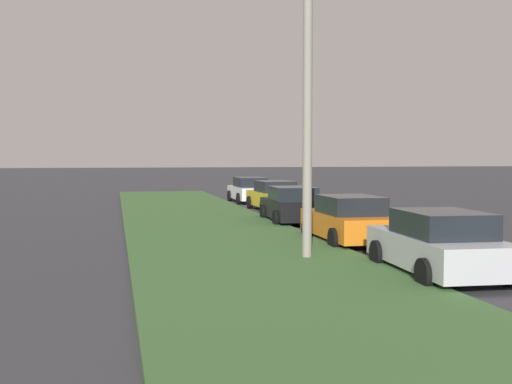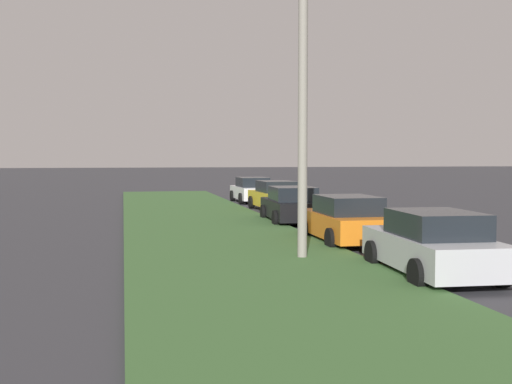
% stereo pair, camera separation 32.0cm
% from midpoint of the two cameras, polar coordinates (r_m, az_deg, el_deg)
% --- Properties ---
extents(grass_median, '(60.00, 6.00, 0.12)m').
position_cam_midpoint_polar(grass_median, '(16.96, -1.80, -5.62)').
color(grass_median, '#3D6633').
rests_on(grass_median, ground).
extents(parked_car_silver, '(4.40, 2.21, 1.47)m').
position_cam_midpoint_polar(parked_car_silver, '(14.59, 15.60, -4.58)').
color(parked_car_silver, '#B2B5BA').
rests_on(parked_car_silver, ground).
extents(parked_car_orange, '(4.32, 2.06, 1.47)m').
position_cam_midpoint_polar(parked_car_orange, '(19.58, 7.90, -2.53)').
color(parked_car_orange, orange).
rests_on(parked_car_orange, ground).
extents(parked_car_black, '(4.38, 2.18, 1.47)m').
position_cam_midpoint_polar(parked_car_black, '(25.27, 2.90, -1.21)').
color(parked_car_black, black).
rests_on(parked_car_black, ground).
extents(parked_car_yellow, '(4.36, 2.13, 1.47)m').
position_cam_midpoint_polar(parked_car_yellow, '(31.21, 1.36, -0.37)').
color(parked_car_yellow, gold).
rests_on(parked_car_yellow, ground).
extents(parked_car_white, '(4.32, 2.05, 1.47)m').
position_cam_midpoint_polar(parked_car_white, '(36.61, -0.83, 0.16)').
color(parked_car_white, silver).
rests_on(parked_car_white, ground).
extents(streetlight, '(0.70, 2.87, 7.50)m').
position_cam_midpoint_polar(streetlight, '(16.09, 5.38, 9.35)').
color(streetlight, gray).
rests_on(streetlight, ground).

